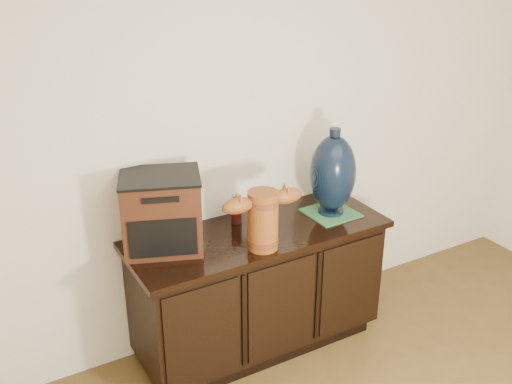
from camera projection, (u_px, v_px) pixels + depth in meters
sideboard at (258, 288)px, 3.42m from camera, size 1.46×0.56×0.75m
terracotta_vessel at (263, 217)px, 3.03m from camera, size 0.45×0.17×0.32m
tv_radio at (162, 212)px, 3.03m from camera, size 0.49×0.44×0.40m
green_mat at (331, 213)px, 3.47m from camera, size 0.28×0.28×0.01m
lamp_base at (333, 174)px, 3.37m from camera, size 0.27×0.27×0.51m
spray_can at (236, 209)px, 3.34m from camera, size 0.06×0.06×0.17m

